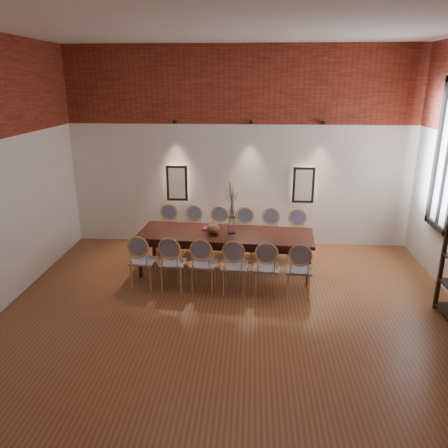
# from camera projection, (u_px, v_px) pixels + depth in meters

# --- Properties ---
(floor) EXTENTS (7.00, 7.00, 0.02)m
(floor) POSITION_uv_depth(u_px,v_px,m) (231.00, 331.00, 6.12)
(floor) COLOR brown
(floor) RESTS_ON ground
(ceiling) EXTENTS (7.00, 7.00, 0.02)m
(ceiling) POSITION_uv_depth(u_px,v_px,m) (233.00, 16.00, 4.86)
(ceiling) COLOR silver
(ceiling) RESTS_ON ground
(wall_back) EXTENTS (7.00, 0.10, 4.00)m
(wall_back) POSITION_uv_depth(u_px,v_px,m) (240.00, 149.00, 8.86)
(wall_back) COLOR silver
(wall_back) RESTS_ON ground
(wall_front) EXTENTS (7.00, 0.10, 4.00)m
(wall_front) POSITION_uv_depth(u_px,v_px,m) (196.00, 367.00, 2.13)
(wall_front) COLOR silver
(wall_front) RESTS_ON ground
(brick_band_back) EXTENTS (7.00, 0.02, 1.50)m
(brick_band_back) POSITION_uv_depth(u_px,v_px,m) (241.00, 85.00, 8.40)
(brick_band_back) COLOR maroon
(brick_band_back) RESTS_ON ground
(brick_band_front) EXTENTS (7.00, 0.02, 1.50)m
(brick_band_front) POSITION_uv_depth(u_px,v_px,m) (192.00, 102.00, 1.80)
(brick_band_front) COLOR maroon
(brick_band_front) RESTS_ON ground
(niche_left) EXTENTS (0.36, 0.06, 0.66)m
(niche_left) POSITION_uv_depth(u_px,v_px,m) (177.00, 183.00, 9.06)
(niche_left) COLOR #FFEAC6
(niche_left) RESTS_ON wall_back
(niche_right) EXTENTS (0.36, 0.06, 0.66)m
(niche_right) POSITION_uv_depth(u_px,v_px,m) (303.00, 185.00, 8.90)
(niche_right) COLOR #FFEAC6
(niche_right) RESTS_ON wall_back
(spot_fixture_left) EXTENTS (0.08, 0.10, 0.08)m
(spot_fixture_left) POSITION_uv_depth(u_px,v_px,m) (175.00, 122.00, 8.64)
(spot_fixture_left) COLOR black
(spot_fixture_left) RESTS_ON wall_back
(spot_fixture_mid) EXTENTS (0.08, 0.10, 0.08)m
(spot_fixture_mid) POSITION_uv_depth(u_px,v_px,m) (251.00, 122.00, 8.55)
(spot_fixture_mid) COLOR black
(spot_fixture_mid) RESTS_ON wall_back
(spot_fixture_right) EXTENTS (0.08, 0.10, 0.08)m
(spot_fixture_right) POSITION_uv_depth(u_px,v_px,m) (323.00, 123.00, 8.46)
(spot_fixture_right) COLOR black
(spot_fixture_right) RESTS_ON wall_back
(window_frame) EXTENTS (0.08, 0.90, 2.50)m
(window_frame) POSITION_uv_depth(u_px,v_px,m) (448.00, 156.00, 7.13)
(window_frame) COLOR black
(window_frame) RESTS_ON wall_right
(window_mullion) EXTENTS (0.06, 0.06, 2.40)m
(window_mullion) POSITION_uv_depth(u_px,v_px,m) (448.00, 156.00, 7.13)
(window_mullion) COLOR black
(window_mullion) RESTS_ON wall_right
(dining_table) EXTENTS (3.15, 1.21, 0.75)m
(dining_table) POSITION_uv_depth(u_px,v_px,m) (225.00, 253.00, 7.87)
(dining_table) COLOR black
(dining_table) RESTS_ON floor
(chair_near_a) EXTENTS (0.47, 0.47, 0.94)m
(chair_near_a) POSITION_uv_depth(u_px,v_px,m) (143.00, 261.00, 7.28)
(chair_near_a) COLOR tan
(chair_near_a) RESTS_ON floor
(chair_near_b) EXTENTS (0.47, 0.47, 0.94)m
(chair_near_b) POSITION_uv_depth(u_px,v_px,m) (173.00, 262.00, 7.21)
(chair_near_b) COLOR tan
(chair_near_b) RESTS_ON floor
(chair_near_c) EXTENTS (0.47, 0.47, 0.94)m
(chair_near_c) POSITION_uv_depth(u_px,v_px,m) (204.00, 264.00, 7.14)
(chair_near_c) COLOR tan
(chair_near_c) RESTS_ON floor
(chair_near_d) EXTENTS (0.47, 0.47, 0.94)m
(chair_near_d) POSITION_uv_depth(u_px,v_px,m) (235.00, 266.00, 7.08)
(chair_near_d) COLOR tan
(chair_near_d) RESTS_ON floor
(chair_near_e) EXTENTS (0.47, 0.47, 0.94)m
(chair_near_e) POSITION_uv_depth(u_px,v_px,m) (267.00, 267.00, 7.01)
(chair_near_e) COLOR tan
(chair_near_e) RESTS_ON floor
(chair_near_f) EXTENTS (0.47, 0.47, 0.94)m
(chair_near_f) POSITION_uv_depth(u_px,v_px,m) (299.00, 269.00, 6.94)
(chair_near_f) COLOR tan
(chair_near_f) RESTS_ON floor
(chair_far_a) EXTENTS (0.47, 0.47, 0.94)m
(chair_far_a) POSITION_uv_depth(u_px,v_px,m) (167.00, 230.00, 8.74)
(chair_far_a) COLOR tan
(chair_far_a) RESTS_ON floor
(chair_far_b) EXTENTS (0.47, 0.47, 0.94)m
(chair_far_b) POSITION_uv_depth(u_px,v_px,m) (192.00, 232.00, 8.67)
(chair_far_b) COLOR tan
(chair_far_b) RESTS_ON floor
(chair_far_c) EXTENTS (0.47, 0.47, 0.94)m
(chair_far_c) POSITION_uv_depth(u_px,v_px,m) (218.00, 233.00, 8.60)
(chair_far_c) COLOR tan
(chair_far_c) RESTS_ON floor
(chair_far_d) EXTENTS (0.47, 0.47, 0.94)m
(chair_far_d) POSITION_uv_depth(u_px,v_px,m) (244.00, 234.00, 8.54)
(chair_far_d) COLOR tan
(chair_far_d) RESTS_ON floor
(chair_far_e) EXTENTS (0.47, 0.47, 0.94)m
(chair_far_e) POSITION_uv_depth(u_px,v_px,m) (270.00, 235.00, 8.47)
(chair_far_e) COLOR tan
(chair_far_e) RESTS_ON floor
(chair_far_f) EXTENTS (0.47, 0.47, 0.94)m
(chair_far_f) POSITION_uv_depth(u_px,v_px,m) (297.00, 236.00, 8.40)
(chair_far_f) COLOR tan
(chair_far_f) RESTS_ON floor
(vase) EXTENTS (0.14, 0.14, 0.30)m
(vase) POSITION_uv_depth(u_px,v_px,m) (232.00, 225.00, 7.69)
(vase) COLOR silver
(vase) RESTS_ON dining_table
(dried_branches) EXTENTS (0.50, 0.50, 0.70)m
(dried_branches) POSITION_uv_depth(u_px,v_px,m) (232.00, 201.00, 7.55)
(dried_branches) COLOR brown
(dried_branches) RESTS_ON vase
(bowl) EXTENTS (0.24, 0.24, 0.18)m
(bowl) POSITION_uv_depth(u_px,v_px,m) (213.00, 229.00, 7.70)
(bowl) COLOR brown
(bowl) RESTS_ON dining_table
(book) EXTENTS (0.27, 0.20, 0.03)m
(book) POSITION_uv_depth(u_px,v_px,m) (210.00, 229.00, 7.93)
(book) COLOR #81144E
(book) RESTS_ON dining_table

